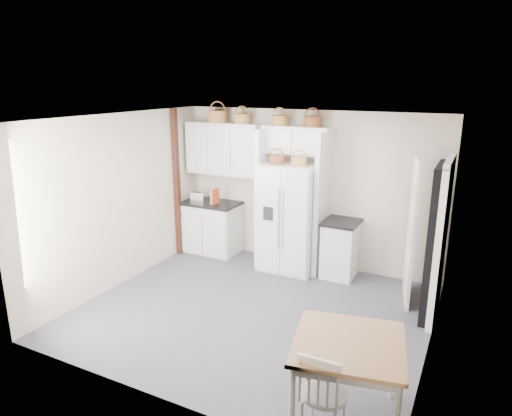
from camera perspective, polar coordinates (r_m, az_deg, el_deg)
The scene contains 28 objects.
floor at distance 6.41m, azimuth -0.35°, elevation -12.75°, with size 4.50×4.50×0.00m, color #3F3E45.
ceiling at distance 5.66m, azimuth -0.39°, elevation 11.11°, with size 4.50×4.50×0.00m, color white.
wall_back at distance 7.68m, azimuth 6.46°, elevation 2.37°, with size 4.50×4.50×0.00m, color beige.
wall_left at distance 7.18m, azimuth -16.58°, elevation 0.88°, with size 4.00×4.00×0.00m, color beige.
wall_right at distance 5.32m, azimuth 21.81°, elevation -4.68°, with size 4.00×4.00×0.00m, color beige.
refrigerator at distance 7.49m, azimuth 4.26°, elevation -1.19°, with size 0.92×0.74×1.77m, color white.
base_cab_left at distance 8.38m, azimuth -5.51°, elevation -2.49°, with size 0.97×0.62×0.90m, color silver.
base_cab_right at distance 7.44m, azimuth 10.50°, elevation -5.14°, with size 0.50×0.60×0.88m, color silver.
dining_table at distance 4.52m, azimuth 11.25°, elevation -20.44°, with size 0.97×0.97×0.81m, color brown.
windsor_chair at distance 4.30m, azimuth 8.47°, elevation -22.06°, with size 0.42×0.38×0.85m, color silver.
counter_left at distance 8.25m, azimuth -5.60°, elevation 0.63°, with size 1.02×0.66×0.04m, color black.
counter_right at distance 7.30m, azimuth 10.68°, elevation -1.76°, with size 0.54×0.64×0.04m, color black.
toaster at distance 8.28m, azimuth -7.25°, elevation 1.39°, with size 0.24×0.14×0.17m, color silver.
cookbook_red at distance 8.07m, azimuth -5.10°, elevation 1.44°, with size 0.04×0.18×0.27m, color #BA3F22.
cookbook_cream at distance 8.08m, azimuth -5.20°, elevation 1.41°, with size 0.04×0.17×0.26m, color white.
basket_upper_b at distance 8.05m, azimuth -4.81°, elevation 11.34°, with size 0.35×0.35×0.20m, color olive.
basket_upper_c at distance 7.81m, azimuth -1.74°, elevation 11.11°, with size 0.28×0.28×0.16m, color olive.
basket_bridge_a at distance 7.51m, azimuth 2.97°, elevation 10.89°, with size 0.28×0.28×0.16m, color olive.
basket_bridge_b at distance 7.30m, azimuth 7.06°, elevation 10.69°, with size 0.29×0.29×0.17m, color #5F2E17.
basket_fridge_a at distance 7.26m, azimuth 2.62°, elevation 6.04°, with size 0.26×0.26×0.14m, color #5F2E17.
basket_fridge_b at distance 7.12m, azimuth 5.40°, elevation 5.79°, with size 0.25×0.25×0.14m, color olive.
upper_cabinet at distance 8.05m, azimuth -3.97°, elevation 7.40°, with size 1.40×0.34×0.90m, color silver.
bridge_cabinet at distance 7.43m, azimuth 5.09°, elevation 8.44°, with size 1.12×0.34×0.45m, color silver.
fridge_panel_left at distance 7.69m, azimuth 1.03°, elevation 1.35°, with size 0.08×0.60×2.30m, color silver.
fridge_panel_right at distance 7.32m, azimuth 8.24°, elevation 0.45°, with size 0.08×0.60×2.30m, color silver.
trim_post at distance 8.15m, azimuth -9.87°, elevation 3.01°, with size 0.09×0.09×2.60m, color black.
doorway_void at distance 6.36m, azimuth 21.65°, elevation -4.04°, with size 0.18×0.85×2.05m, color black.
door_slab at distance 6.71m, azimuth 18.89°, elevation -2.77°, with size 0.80×0.04×2.05m, color white.
Camera 1 is at (2.57, -5.02, 3.04)m, focal length 32.00 mm.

